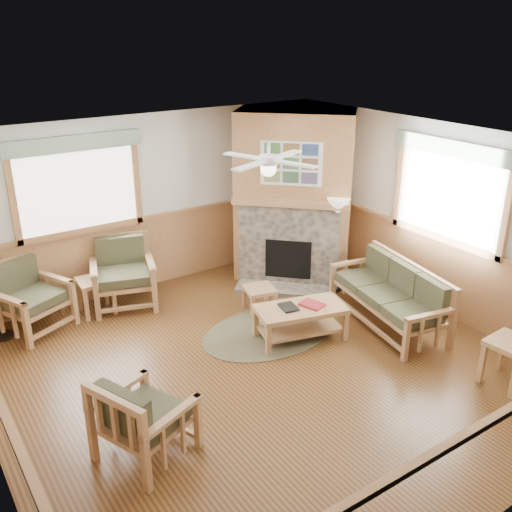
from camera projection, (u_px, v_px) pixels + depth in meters
floor at (261, 368)px, 6.97m from camera, size 6.00×6.00×0.01m
ceiling at (262, 148)px, 5.95m from camera, size 6.00×6.00×0.01m
wall_back at (151, 203)px, 8.76m from camera, size 6.00×0.02×2.70m
wall_front at (494, 401)px, 4.16m from camera, size 6.00×0.02×2.70m
wall_right at (437, 219)px, 8.02m from camera, size 0.02×6.00×2.70m
wainscot at (261, 328)px, 6.76m from camera, size 6.00×6.00×1.10m
fireplace at (294, 196)px, 9.09m from camera, size 3.11×3.11×2.70m
window_back at (71, 133)px, 7.71m from camera, size 1.90×0.16×1.50m
window_right at (458, 138)px, 7.40m from camera, size 0.16×1.90×1.50m
ceiling_fan at (269, 144)px, 6.35m from camera, size 1.59×1.59×0.36m
sofa at (388, 295)px, 7.85m from camera, size 1.99×1.12×0.86m
armchair_back_left at (30, 298)px, 7.69m from camera, size 1.12×1.12×0.95m
armchair_back_right at (123, 274)px, 8.37m from camera, size 1.11×1.11×0.99m
armchair_left at (145, 416)px, 5.43m from camera, size 1.01×1.01×0.87m
coffee_table at (300, 323)px, 7.54m from camera, size 1.28×0.87×0.47m
end_table_chairs at (96, 296)px, 8.21m from camera, size 0.50×0.48×0.53m
end_table_sofa at (508, 362)px, 6.58m from camera, size 0.53×0.51×0.56m
footstool at (260, 299)px, 8.30m from camera, size 0.51×0.51×0.36m
braided_rug at (270, 331)px, 7.78m from camera, size 2.61×2.61×0.01m
floor_lamp_right at (336, 245)px, 8.73m from camera, size 0.46×0.46×1.50m
book_red at (312, 303)px, 7.48m from camera, size 0.29×0.35×0.03m
book_dark at (288, 306)px, 7.42m from camera, size 0.25×0.30×0.03m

